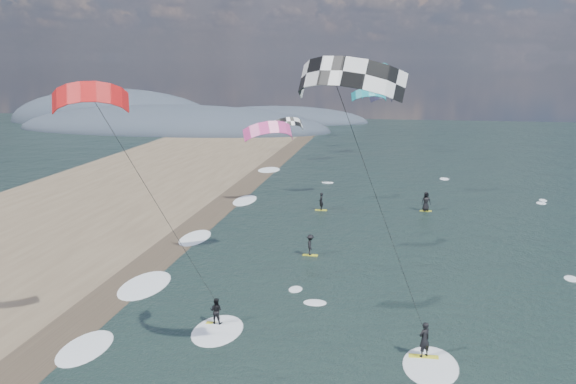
# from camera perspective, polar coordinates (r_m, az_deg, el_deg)

# --- Properties ---
(wet_sand_strip) EXTENTS (3.00, 240.00, 0.00)m
(wet_sand_strip) POSITION_cam_1_polar(r_m,az_deg,el_deg) (38.23, -17.29, -10.34)
(wet_sand_strip) COLOR #382D23
(wet_sand_strip) RESTS_ON ground
(coastal_hills) EXTENTS (80.00, 41.00, 15.00)m
(coastal_hills) POSITION_cam_1_polar(r_m,az_deg,el_deg) (139.10, -11.11, 5.82)
(coastal_hills) COLOR #3D4756
(coastal_hills) RESTS_ON ground
(kitesurfer_near_a) EXTENTS (7.93, 9.08, 14.68)m
(kitesurfer_near_a) POSITION_cam_1_polar(r_m,az_deg,el_deg) (24.45, 5.92, 4.68)
(kitesurfer_near_a) COLOR yellow
(kitesurfer_near_a) RESTS_ON ground
(kitesurfer_near_b) EXTENTS (6.82, 8.61, 13.74)m
(kitesurfer_near_b) POSITION_cam_1_polar(r_m,az_deg,el_deg) (30.07, -13.01, 0.60)
(kitesurfer_near_b) COLOR yellow
(kitesurfer_near_b) RESTS_ON ground
(far_kitesurfers) EXTENTS (10.81, 16.43, 1.84)m
(far_kitesurfers) POSITION_cam_1_polar(r_m,az_deg,el_deg) (55.05, 6.93, -2.15)
(far_kitesurfers) COLOR yellow
(far_kitesurfers) RESTS_ON ground
(bg_kite_field) EXTENTS (11.99, 72.44, 6.91)m
(bg_kite_field) POSITION_cam_1_polar(r_m,az_deg,el_deg) (79.55, 6.45, 9.44)
(bg_kite_field) COLOR black
(bg_kite_field) RESTS_ON ground
(shoreline_surf) EXTENTS (2.40, 79.40, 0.11)m
(shoreline_surf) POSITION_cam_1_polar(r_m,az_deg,el_deg) (41.75, -12.84, -8.19)
(shoreline_surf) COLOR white
(shoreline_surf) RESTS_ON ground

